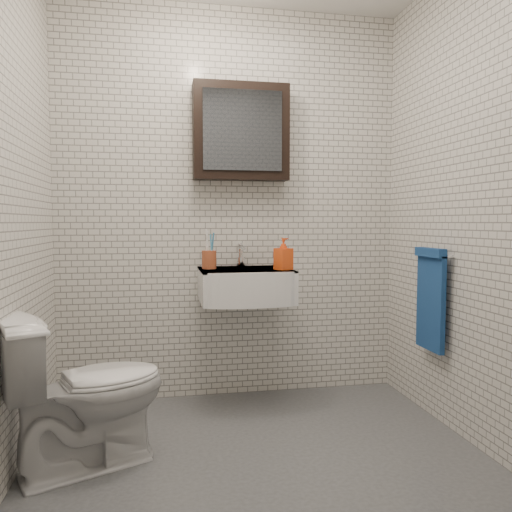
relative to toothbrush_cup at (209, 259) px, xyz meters
name	(u,v)px	position (x,y,z in m)	size (l,w,h in m)	color
ground	(262,464)	(0.16, -0.83, -0.91)	(2.20, 2.00, 0.01)	#46494D
room_shell	(262,148)	(0.16, -0.83, 0.55)	(2.22, 2.02, 2.51)	silver
washbasin	(246,285)	(0.21, -0.09, -0.16)	(0.55, 0.50, 0.20)	white
faucet	(241,256)	(0.21, 0.10, 0.01)	(0.06, 0.20, 0.15)	silver
mirror_cabinet	(241,132)	(0.21, 0.10, 0.79)	(0.60, 0.15, 0.60)	black
towel_rail	(431,295)	(1.21, -0.48, -0.19)	(0.09, 0.30, 0.58)	silver
toothbrush_cup	(209,259)	(0.00, 0.00, 0.00)	(0.11, 0.11, 0.24)	#A34928
soap_bottle	(283,254)	(0.43, -0.15, 0.03)	(0.09, 0.09, 0.19)	#FF551A
toilet	(86,389)	(-0.64, -0.69, -0.55)	(0.41, 0.72, 0.73)	white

